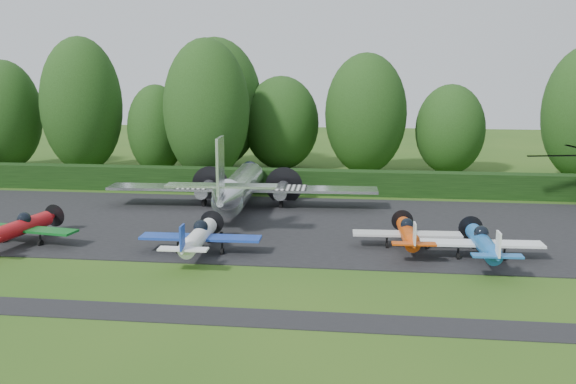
# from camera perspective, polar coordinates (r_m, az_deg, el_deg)

# --- Properties ---
(ground) EXTENTS (160.00, 160.00, 0.00)m
(ground) POSITION_cam_1_polar(r_m,az_deg,el_deg) (32.95, -0.05, -7.29)
(ground) COLOR #254E15
(ground) RESTS_ON ground
(apron) EXTENTS (70.00, 18.00, 0.01)m
(apron) POSITION_cam_1_polar(r_m,az_deg,el_deg) (42.50, 1.64, -3.05)
(apron) COLOR black
(apron) RESTS_ON ground
(taxiway_verge) EXTENTS (70.00, 2.00, 0.00)m
(taxiway_verge) POSITION_cam_1_polar(r_m,az_deg,el_deg) (27.38, -1.65, -11.22)
(taxiway_verge) COLOR black
(taxiway_verge) RESTS_ON ground
(hedgerow) EXTENTS (90.00, 1.60, 2.00)m
(hedgerow) POSITION_cam_1_polar(r_m,az_deg,el_deg) (53.20, 2.77, -0.17)
(hedgerow) COLOR black
(hedgerow) RESTS_ON ground
(transport_plane) EXTENTS (20.10, 15.41, 6.44)m
(transport_plane) POSITION_cam_1_polar(r_m,az_deg,el_deg) (46.63, -4.36, 0.45)
(transport_plane) COLOR white
(transport_plane) RESTS_ON ground
(light_plane_red) EXTENTS (6.77, 7.11, 2.60)m
(light_plane_red) POSITION_cam_1_polar(r_m,az_deg,el_deg) (40.86, -22.85, -2.96)
(light_plane_red) COLOR #AE1015
(light_plane_red) RESTS_ON ground
(light_plane_white) EXTENTS (6.83, 7.18, 2.63)m
(light_plane_white) POSITION_cam_1_polar(r_m,az_deg,el_deg) (36.06, -7.95, -3.95)
(light_plane_white) COLOR white
(light_plane_white) RESTS_ON ground
(light_plane_orange) EXTENTS (6.24, 6.57, 2.40)m
(light_plane_orange) POSITION_cam_1_polar(r_m,az_deg,el_deg) (37.46, 10.60, -3.61)
(light_plane_orange) COLOR #C6420B
(light_plane_orange) RESTS_ON ground
(light_plane_blue) EXTENTS (6.64, 6.99, 2.55)m
(light_plane_blue) POSITION_cam_1_polar(r_m,az_deg,el_deg) (36.20, 16.94, -4.33)
(light_plane_blue) COLOR #1B5DA7
(light_plane_blue) RESTS_ON ground
(tree_0) EXTENTS (7.91, 7.91, 13.29)m
(tree_0) POSITION_cam_1_polar(r_m,az_deg,el_deg) (66.83, -17.87, 7.36)
(tree_0) COLOR black
(tree_0) RESTS_ON ground
(tree_1) EXTENTS (5.64, 5.64, 8.70)m
(tree_1) POSITION_cam_1_polar(r_m,az_deg,el_deg) (64.34, -11.61, 5.49)
(tree_1) COLOR black
(tree_1) RESTS_ON ground
(tree_2) EXTENTS (7.31, 7.31, 11.09)m
(tree_2) POSITION_cam_1_polar(r_m,az_deg,el_deg) (71.32, -23.89, 6.27)
(tree_2) COLOR black
(tree_2) RESTS_ON ground
(tree_6) EXTENTS (7.87, 7.87, 12.96)m
(tree_6) POSITION_cam_1_polar(r_m,az_deg,el_deg) (59.50, -7.25, 7.24)
(tree_6) COLOR black
(tree_6) RESTS_ON ground
(tree_7) EXTENTS (7.63, 7.63, 9.47)m
(tree_7) POSITION_cam_1_polar(r_m,az_deg,el_deg) (65.42, -0.60, 6.15)
(tree_7) COLOR black
(tree_7) RESTS_ON ground
(tree_8) EXTENTS (6.68, 6.68, 8.74)m
(tree_8) POSITION_cam_1_polar(r_m,az_deg,el_deg) (64.37, 14.22, 5.40)
(tree_8) COLOR black
(tree_8) RESTS_ON ground
(tree_9) EXTENTS (7.91, 7.91, 11.72)m
(tree_9) POSITION_cam_1_polar(r_m,az_deg,el_deg) (63.01, 6.92, 6.90)
(tree_9) COLOR black
(tree_9) RESTS_ON ground
(tree_10) EXTENTS (9.46, 9.46, 13.33)m
(tree_10) POSITION_cam_1_polar(r_m,az_deg,el_deg) (66.58, -6.45, 7.83)
(tree_10) COLOR black
(tree_10) RESTS_ON ground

